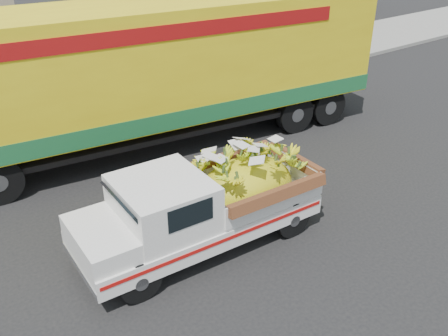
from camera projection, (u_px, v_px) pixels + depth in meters
ground at (169, 249)px, 9.64m from camera, size 100.00×100.00×0.00m
curb at (50, 134)px, 14.24m from camera, size 60.00×0.25×0.15m
sidewalk at (27, 112)px, 15.73m from camera, size 60.00×4.00×0.14m
pickup_truck at (215, 200)px, 9.54m from camera, size 4.80×1.96×1.65m
semi_trailer at (166, 69)px, 12.87m from camera, size 12.05×4.05×3.80m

